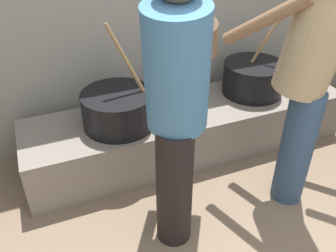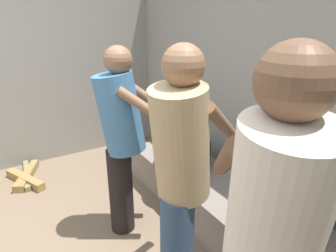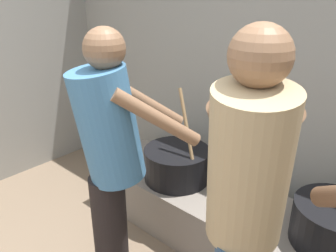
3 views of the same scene
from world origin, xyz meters
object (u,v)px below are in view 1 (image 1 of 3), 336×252
object	(u,v)px
cook_in_tan_shirt	(310,67)
cook_in_blue_shirt	(176,103)
cooking_pot_main	(253,78)
cooking_pot_secondary	(118,109)

from	to	relation	value
cook_in_tan_shirt	cook_in_blue_shirt	xyz separation A→B (m)	(-0.79, -0.02, -0.04)
cooking_pot_main	cooking_pot_secondary	distance (m)	1.10
cooking_pot_main	cook_in_tan_shirt	bearing A→B (deg)	-104.14
cooking_pot_secondary	cook_in_blue_shirt	distance (m)	0.80
cooking_pot_secondary	cooking_pot_main	bearing A→B (deg)	2.99
cooking_pot_secondary	cook_in_blue_shirt	bearing A→B (deg)	-80.08
cooking_pot_main	cooking_pot_secondary	bearing A→B (deg)	-177.01
cook_in_tan_shirt	cooking_pot_main	bearing A→B (deg)	75.86
cooking_pot_secondary	cook_in_tan_shirt	distance (m)	1.21
cooking_pot_secondary	cook_in_blue_shirt	world-z (taller)	cook_in_blue_shirt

